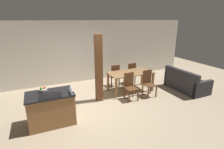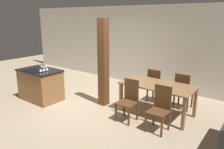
{
  "view_description": "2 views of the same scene",
  "coord_description": "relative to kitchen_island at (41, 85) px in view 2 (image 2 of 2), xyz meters",
  "views": [
    {
      "loc": [
        -1.7,
        -4.98,
        2.77
      ],
      "look_at": [
        0.6,
        0.2,
        0.95
      ],
      "focal_mm": 28.0,
      "sensor_mm": 36.0,
      "label": 1
    },
    {
      "loc": [
        3.76,
        -3.95,
        2.35
      ],
      "look_at": [
        0.6,
        0.2,
        0.95
      ],
      "focal_mm": 35.0,
      "sensor_mm": 36.0,
      "label": 2
    }
  ],
  "objects": [
    {
      "name": "ground_plane",
      "position": [
        1.49,
        0.44,
        -0.45
      ],
      "size": [
        16.0,
        16.0,
        0.0
      ],
      "primitive_type": "plane",
      "color": "tan"
    },
    {
      "name": "wall_back",
      "position": [
        1.49,
        3.07,
        0.9
      ],
      "size": [
        11.2,
        0.08,
        2.7
      ],
      "color": "silver",
      "rests_on": "ground_plane"
    },
    {
      "name": "kitchen_island",
      "position": [
        0.0,
        0.0,
        0.0
      ],
      "size": [
        1.22,
        0.79,
        0.9
      ],
      "color": "olive",
      "rests_on": "ground_plane"
    },
    {
      "name": "fruit_bowl",
      "position": [
        -0.15,
        0.25,
        0.49
      ],
      "size": [
        0.22,
        0.22,
        0.11
      ],
      "color": "silver",
      "rests_on": "kitchen_island"
    },
    {
      "name": "wine_glass_near",
      "position": [
        0.53,
        -0.31,
        0.57
      ],
      "size": [
        0.08,
        0.08,
        0.16
      ],
      "color": "silver",
      "rests_on": "kitchen_island"
    },
    {
      "name": "wine_glass_middle",
      "position": [
        0.53,
        -0.22,
        0.57
      ],
      "size": [
        0.08,
        0.08,
        0.16
      ],
      "color": "silver",
      "rests_on": "kitchen_island"
    },
    {
      "name": "wine_glass_far",
      "position": [
        0.53,
        -0.13,
        0.57
      ],
      "size": [
        0.08,
        0.08,
        0.16
      ],
      "color": "silver",
      "rests_on": "kitchen_island"
    },
    {
      "name": "dining_table",
      "position": [
        3.1,
        1.13,
        0.22
      ],
      "size": [
        1.73,
        0.9,
        0.77
      ],
      "color": "olive",
      "rests_on": "ground_plane"
    },
    {
      "name": "dining_chair_near_left",
      "position": [
        2.71,
        0.46,
        0.05
      ],
      "size": [
        0.4,
        0.4,
        0.96
      ],
      "color": "brown",
      "rests_on": "ground_plane"
    },
    {
      "name": "dining_chair_near_right",
      "position": [
        3.49,
        0.46,
        0.05
      ],
      "size": [
        0.4,
        0.4,
        0.96
      ],
      "color": "brown",
      "rests_on": "ground_plane"
    },
    {
      "name": "dining_chair_far_left",
      "position": [
        2.71,
        1.8,
        0.05
      ],
      "size": [
        0.4,
        0.4,
        0.96
      ],
      "rotation": [
        0.0,
        0.0,
        3.14
      ],
      "color": "brown",
      "rests_on": "ground_plane"
    },
    {
      "name": "dining_chair_far_right",
      "position": [
        3.49,
        1.8,
        0.05
      ],
      "size": [
        0.4,
        0.4,
        0.96
      ],
      "rotation": [
        0.0,
        0.0,
        3.14
      ],
      "color": "brown",
      "rests_on": "ground_plane"
    },
    {
      "name": "timber_post",
      "position": [
        1.68,
        0.81,
        0.71
      ],
      "size": [
        0.22,
        0.22,
        2.31
      ],
      "color": "brown",
      "rests_on": "ground_plane"
    }
  ]
}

